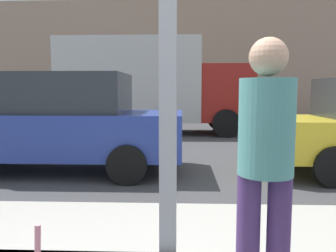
{
  "coord_description": "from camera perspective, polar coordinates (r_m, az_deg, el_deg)",
  "views": [
    {
      "loc": [
        0.04,
        -0.92,
        1.48
      ],
      "look_at": [
        -0.12,
        3.09,
        1.07
      ],
      "focal_mm": 36.39,
      "sensor_mm": 36.0,
      "label": 1
    }
  ],
  "objects": [
    {
      "name": "pedestrian",
      "position": [
        2.07,
        16.01,
        -5.32
      ],
      "size": [
        0.32,
        0.32,
        1.63
      ],
      "color": "#472F65",
      "rests_on": "sidewalk_strip"
    },
    {
      "name": "parked_car_blue",
      "position": [
        6.56,
        -17.84,
        0.57
      ],
      "size": [
        4.57,
        1.96,
        1.8
      ],
      "color": "#283D93",
      "rests_on": "ground"
    },
    {
      "name": "building_facade_far",
      "position": [
        19.48,
        2.16,
        10.94
      ],
      "size": [
        28.0,
        1.2,
        6.39
      ],
      "primitive_type": "cube",
      "color": "gray",
      "rests_on": "ground"
    },
    {
      "name": "ground_plane",
      "position": [
        9.04,
        1.97,
        -3.53
      ],
      "size": [
        60.0,
        60.0,
        0.0
      ],
      "primitive_type": "plane",
      "color": "#424244"
    },
    {
      "name": "box_truck",
      "position": [
        11.97,
        -3.01,
        7.06
      ],
      "size": [
        6.53,
        2.44,
        3.23
      ],
      "color": "beige",
      "rests_on": "ground"
    }
  ]
}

